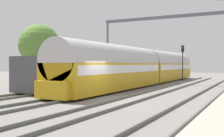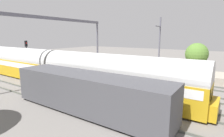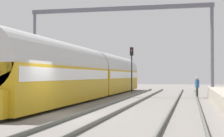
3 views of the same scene
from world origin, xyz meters
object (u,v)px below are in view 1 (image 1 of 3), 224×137
(railway_signal_far, at_px, (183,58))
(catenary_gantry, at_px, (168,33))
(passenger_train, at_px, (147,67))
(freight_car, at_px, (76,73))

(railway_signal_far, distance_m, catenary_gantry, 7.89)
(passenger_train, xyz_separation_m, catenary_gantry, (1.96, 1.56, 3.91))
(freight_car, height_order, railway_signal_far, railway_signal_far)
(passenger_train, relative_size, catenary_gantry, 2.03)
(catenary_gantry, bearing_deg, railway_signal_far, 90.37)
(railway_signal_far, xyz_separation_m, catenary_gantry, (0.05, -7.40, 2.75))
(passenger_train, xyz_separation_m, railway_signal_far, (1.92, 8.96, 1.16))
(railway_signal_far, relative_size, catenary_gantry, 0.30)
(catenary_gantry, bearing_deg, passenger_train, -141.53)
(freight_car, relative_size, catenary_gantry, 0.80)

